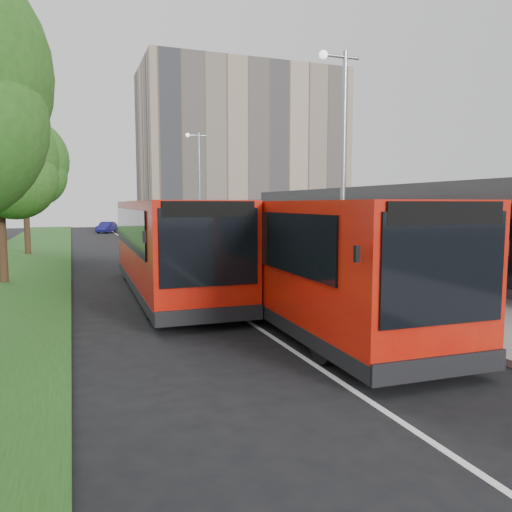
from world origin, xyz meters
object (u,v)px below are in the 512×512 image
(bollard, at_px, (235,243))
(bus_main, at_px, (303,259))
(litter_bin, at_px, (285,256))
(car_near, at_px, (143,231))
(tree_far, at_px, (24,166))
(lamp_post_far, at_px, (198,182))
(car_far, at_px, (107,227))
(bus_second, at_px, (170,247))
(lamp_post_near, at_px, (341,157))

(bollard, bearing_deg, bus_main, -102.15)
(litter_bin, height_order, car_near, car_near)
(tree_far, height_order, lamp_post_far, tree_far)
(litter_bin, relative_size, car_far, 0.24)
(litter_bin, bearing_deg, bus_second, -141.97)
(litter_bin, bearing_deg, lamp_post_near, -100.36)
(tree_far, height_order, lamp_post_near, tree_far)
(tree_far, distance_m, car_far, 25.02)
(car_near, bearing_deg, bollard, -57.25)
(car_far, bearing_deg, bus_second, -67.66)
(bus_main, distance_m, litter_bin, 11.22)
(lamp_post_near, distance_m, litter_bin, 8.95)
(lamp_post_far, relative_size, bus_main, 0.70)
(bus_second, relative_size, bollard, 10.64)
(lamp_post_far, distance_m, bus_second, 18.48)
(lamp_post_near, xyz_separation_m, car_near, (-1.90, 35.23, -4.17))
(tree_far, bearing_deg, bus_second, -70.53)
(lamp_post_near, height_order, car_far, lamp_post_near)
(lamp_post_far, distance_m, car_near, 15.91)
(lamp_post_near, relative_size, litter_bin, 8.99)
(lamp_post_near, distance_m, car_far, 43.26)
(bus_main, bearing_deg, car_near, 90.38)
(bus_second, distance_m, car_near, 32.87)
(bus_main, bearing_deg, litter_bin, 70.21)
(car_far, bearing_deg, bus_main, -64.22)
(lamp_post_far, relative_size, litter_bin, 8.99)
(bus_main, distance_m, car_far, 45.44)
(lamp_post_near, xyz_separation_m, bus_main, (-2.62, -2.59, -3.06))
(bus_second, xyz_separation_m, litter_bin, (6.73, 5.26, -1.08))
(tree_far, height_order, bus_second, tree_far)
(lamp_post_far, relative_size, car_near, 2.51)
(car_near, distance_m, car_far, 8.12)
(car_far, bearing_deg, litter_bin, -56.84)
(car_far, bearing_deg, lamp_post_near, -60.56)
(car_near, bearing_deg, tree_far, -96.21)
(bus_second, xyz_separation_m, car_near, (3.40, 32.68, -1.13))
(car_far, bearing_deg, tree_far, -81.82)
(tree_far, distance_m, lamp_post_far, 11.19)
(lamp_post_far, relative_size, bus_second, 0.69)
(car_near, bearing_deg, bus_main, -67.60)
(car_near, bearing_deg, lamp_post_near, -63.41)
(lamp_post_near, relative_size, lamp_post_far, 1.00)
(lamp_post_far, bearing_deg, bus_main, -96.62)
(lamp_post_far, height_order, litter_bin, lamp_post_far)
(bus_second, height_order, bollard, bus_second)
(bus_second, bearing_deg, car_near, 85.07)
(bus_main, bearing_deg, car_far, 94.34)
(lamp_post_near, bearing_deg, litter_bin, 79.64)
(bus_main, distance_m, bus_second, 5.80)
(bus_main, height_order, car_far, bus_main)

